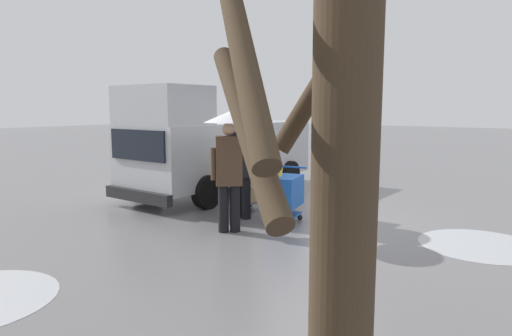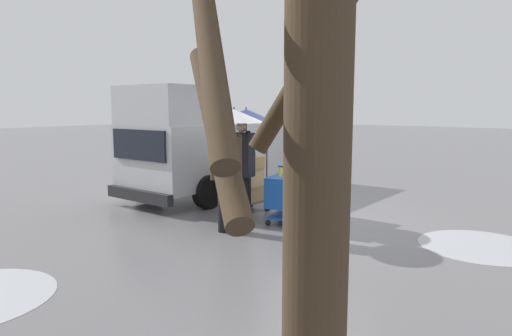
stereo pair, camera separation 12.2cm
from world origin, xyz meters
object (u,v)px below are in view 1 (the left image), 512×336
object	(u,v)px
shopping_cart_vendor	(285,193)
bare_tree_near	(337,235)
hand_dolly_boxes	(249,180)
pedestrian_pink_side	(232,141)
pedestrian_black_side	(244,137)
cargo_van_parked_right	(215,147)

from	to	relation	value
shopping_cart_vendor	bare_tree_near	size ratio (longest dim) A/B	0.32
hand_dolly_boxes	pedestrian_pink_side	xyz separation A→B (m)	(-0.70, 1.38, 0.93)
hand_dolly_boxes	pedestrian_pink_side	distance (m)	1.81
hand_dolly_boxes	pedestrian_black_side	size ratio (longest dim) A/B	0.61
shopping_cart_vendor	bare_tree_near	xyz separation A→B (m)	(-3.77, 5.48, 1.11)
shopping_cart_vendor	pedestrian_pink_side	bearing A→B (deg)	69.90
shopping_cart_vendor	pedestrian_black_side	world-z (taller)	pedestrian_black_side
pedestrian_black_side	cargo_van_parked_right	bearing A→B (deg)	-36.18
cargo_van_parked_right	hand_dolly_boxes	bearing A→B (deg)	150.60
pedestrian_pink_side	pedestrian_black_side	distance (m)	0.96
shopping_cart_vendor	pedestrian_black_side	xyz separation A→B (m)	(0.81, 0.19, 1.02)
cargo_van_parked_right	bare_tree_near	xyz separation A→B (m)	(-6.72, 6.85, 0.50)
shopping_cart_vendor	pedestrian_black_side	distance (m)	1.31
pedestrian_black_side	pedestrian_pink_side	bearing A→B (deg)	116.08
pedestrian_pink_side	bare_tree_near	xyz separation A→B (m)	(-4.16, 4.42, 0.10)
cargo_van_parked_right	shopping_cart_vendor	xyz separation A→B (m)	(-2.95, 1.38, -0.61)
cargo_van_parked_right	pedestrian_pink_side	distance (m)	3.55
shopping_cart_vendor	pedestrian_pink_side	xyz separation A→B (m)	(0.39, 1.05, 1.02)
pedestrian_pink_side	pedestrian_black_side	size ratio (longest dim) A/B	1.00
hand_dolly_boxes	pedestrian_black_side	xyz separation A→B (m)	(-0.28, 0.52, 0.93)
cargo_van_parked_right	pedestrian_black_side	size ratio (longest dim) A/B	2.49
pedestrian_pink_side	pedestrian_black_side	bearing A→B (deg)	-63.92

